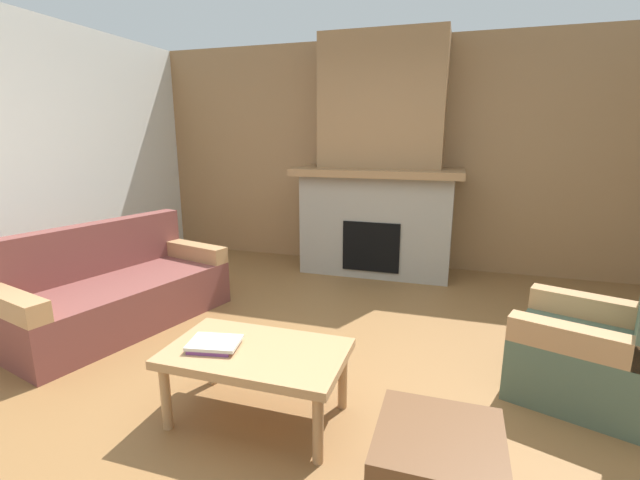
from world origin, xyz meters
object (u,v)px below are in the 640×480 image
fireplace (379,174)px  armchair (592,352)px  ottoman (437,475)px  coffee_table (256,358)px  couch (115,292)px

fireplace → armchair: bearing=-51.9°
fireplace → ottoman: size_ratio=5.19×
fireplace → armchair: fireplace is taller
coffee_table → armchair: bearing=23.9°
fireplace → couch: bearing=-130.0°
couch → coffee_table: (1.74, -0.83, 0.09)m
fireplace → ottoman: (0.88, -3.45, -0.96)m
armchair → coffee_table: (-1.88, -0.83, 0.08)m
couch → armchair: (3.61, -0.00, 0.01)m
armchair → ottoman: armchair is taller
coffee_table → ottoman: size_ratio=1.92×
couch → ottoman: size_ratio=3.75×
couch → coffee_table: bearing=-25.6°
fireplace → couch: (-1.87, -2.23, -0.88)m
couch → armchair: size_ratio=2.02×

